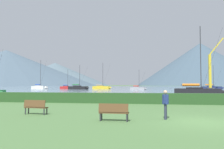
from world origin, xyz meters
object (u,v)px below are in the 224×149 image
object	(u,v)px
sailboat_slip_8	(198,91)
park_bench_near_path	(114,111)
sailboat_slip_0	(78,88)
sailboat_slip_3	(138,88)
sailboat_slip_7	(67,87)
dock_crane	(211,74)
park_bench_under_tree	(36,106)
sailboat_slip_2	(212,87)
sailboat_slip_1	(40,87)
sailboat_slip_5	(102,87)
person_standing_walker	(165,102)

from	to	relation	value
sailboat_slip_8	park_bench_near_path	xyz separation A→B (m)	(-10.78, -30.56, -0.23)
sailboat_slip_0	sailboat_slip_8	world-z (taller)	sailboat_slip_8
sailboat_slip_3	sailboat_slip_8	size ratio (longest dim) A/B	0.61
sailboat_slip_7	dock_crane	world-z (taller)	dock_crane
sailboat_slip_7	park_bench_under_tree	size ratio (longest dim) A/B	5.69
sailboat_slip_2	sailboat_slip_3	distance (m)	32.38
park_bench_near_path	sailboat_slip_2	bearing A→B (deg)	73.35
sailboat_slip_1	park_bench_under_tree	bearing A→B (deg)	-41.91
sailboat_slip_5	park_bench_near_path	distance (m)	87.64
dock_crane	park_bench_near_path	bearing A→B (deg)	-108.45
dock_crane	sailboat_slip_8	bearing A→B (deg)	-107.68
sailboat_slip_5	sailboat_slip_2	bearing A→B (deg)	9.50
sailboat_slip_8	park_bench_near_path	size ratio (longest dim) A/B	7.86
park_bench_near_path	person_standing_walker	size ratio (longest dim) A/B	0.97
sailboat_slip_1	sailboat_slip_2	xyz separation A→B (m)	(75.51, 1.70, -0.05)
sailboat_slip_8	park_bench_near_path	distance (m)	32.41
sailboat_slip_1	sailboat_slip_7	xyz separation A→B (m)	(12.19, 2.67, -0.14)
sailboat_slip_8	sailboat_slip_3	bearing A→B (deg)	119.74
sailboat_slip_2	sailboat_slip_8	world-z (taller)	sailboat_slip_8
sailboat_slip_2	sailboat_slip_8	size ratio (longest dim) A/B	0.79
sailboat_slip_0	dock_crane	distance (m)	50.12
sailboat_slip_0	sailboat_slip_8	size ratio (longest dim) A/B	0.78
park_bench_near_path	sailboat_slip_5	bearing A→B (deg)	103.68
sailboat_slip_3	park_bench_under_tree	distance (m)	71.80
sailboat_slip_5	sailboat_slip_7	size ratio (longest dim) A/B	1.28
sailboat_slip_1	sailboat_slip_3	distance (m)	46.79
sailboat_slip_0	park_bench_under_tree	bearing A→B (deg)	-63.40
park_bench_near_path	park_bench_under_tree	distance (m)	5.78
park_bench_under_tree	park_bench_near_path	bearing A→B (deg)	-12.66
sailboat_slip_2	sailboat_slip_1	bearing A→B (deg)	-160.82
sailboat_slip_5	sailboat_slip_8	bearing A→B (deg)	-52.75
sailboat_slip_2	park_bench_under_tree	bearing A→B (deg)	-93.88
sailboat_slip_2	person_standing_walker	bearing A→B (deg)	-88.73
sailboat_slip_1	park_bench_near_path	world-z (taller)	sailboat_slip_1
park_bench_near_path	sailboat_slip_0	bearing A→B (deg)	110.52
sailboat_slip_0	sailboat_slip_5	bearing A→B (deg)	64.16
sailboat_slip_3	sailboat_slip_8	bearing A→B (deg)	-53.97
sailboat_slip_1	sailboat_slip_8	xyz separation A→B (m)	(58.21, -53.63, -0.01)
sailboat_slip_3	sailboat_slip_8	distance (m)	44.83
person_standing_walker	sailboat_slip_2	bearing A→B (deg)	84.70
sailboat_slip_1	sailboat_slip_3	size ratio (longest dim) A/B	1.73
sailboat_slip_2	park_bench_near_path	bearing A→B (deg)	-90.22
sailboat_slip_2	dock_crane	bearing A→B (deg)	-88.66
sailboat_slip_1	sailboat_slip_2	bearing A→B (deg)	22.38
sailboat_slip_8	dock_crane	bearing A→B (deg)	85.68
sailboat_slip_1	dock_crane	bearing A→B (deg)	10.17
sailboat_slip_1	sailboat_slip_7	world-z (taller)	sailboat_slip_1
sailboat_slip_5	park_bench_under_tree	world-z (taller)	sailboat_slip_5
dock_crane	sailboat_slip_3	bearing A→B (deg)	173.11
sailboat_slip_3	sailboat_slip_2	bearing A→B (deg)	42.01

